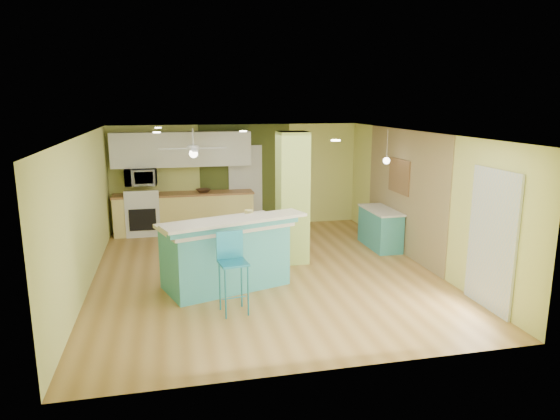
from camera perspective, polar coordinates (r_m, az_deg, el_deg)
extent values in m
cube|color=olive|center=(9.18, -1.82, -7.10)|extent=(6.00, 7.00, 0.01)
cube|color=white|center=(8.67, -1.94, 8.75)|extent=(6.00, 7.00, 0.01)
cube|color=#D3D773|center=(12.25, -4.94, 3.87)|extent=(6.00, 0.01, 2.50)
cube|color=#D3D773|center=(5.55, 4.91, -6.65)|extent=(6.00, 0.01, 2.50)
cube|color=#D3D773|center=(8.80, -21.47, -0.31)|extent=(0.01, 7.00, 2.50)
cube|color=#D3D773|center=(9.83, 15.60, 1.35)|extent=(0.01, 7.00, 2.50)
cube|color=olive|center=(10.35, 13.97, 1.98)|extent=(0.02, 3.40, 2.50)
cube|color=#424C1E|center=(12.26, -4.00, 3.89)|extent=(2.20, 0.02, 2.50)
cube|color=silver|center=(12.27, -3.96, 2.72)|extent=(0.82, 0.05, 2.00)
cube|color=silver|center=(7.96, 23.04, -3.22)|extent=(0.04, 1.08, 2.10)
cube|color=#A6C059|center=(9.45, 1.43, 1.38)|extent=(0.55, 0.55, 2.50)
cube|color=#F1DA7E|center=(11.99, -10.83, -0.38)|extent=(3.20, 0.60, 0.90)
cube|color=brown|center=(11.90, -10.93, 1.83)|extent=(3.25, 0.63, 0.04)
cube|color=white|center=(12.01, -15.37, -0.59)|extent=(0.76, 0.64, 0.90)
cube|color=black|center=(11.69, -15.43, -1.09)|extent=(0.59, 0.02, 0.50)
cube|color=white|center=(11.61, -15.58, 1.68)|extent=(0.76, 0.06, 0.18)
cube|color=white|center=(11.88, -11.15, 6.82)|extent=(3.20, 0.34, 0.80)
imported|color=silver|center=(11.84, -15.61, 3.66)|extent=(0.70, 0.48, 0.39)
cylinder|color=silver|center=(10.54, -9.92, 8.10)|extent=(0.03, 0.03, 0.40)
cylinder|color=silver|center=(10.56, -9.88, 7.02)|extent=(0.24, 0.24, 0.10)
sphere|color=white|center=(10.57, -9.86, 6.37)|extent=(0.18, 0.18, 0.18)
cylinder|color=white|center=(10.22, 12.16, 7.26)|extent=(0.01, 0.01, 0.62)
sphere|color=white|center=(10.25, 12.08, 5.53)|extent=(0.14, 0.14, 0.14)
cube|color=brown|center=(10.47, 13.46, 3.79)|extent=(0.03, 0.90, 0.70)
cube|color=teal|center=(8.39, -6.30, -5.31)|extent=(2.15, 1.53, 1.03)
cube|color=beige|center=(8.24, -6.38, -1.71)|extent=(2.29, 1.68, 0.06)
cube|color=teal|center=(7.82, -5.01, -1.69)|extent=(2.13, 0.84, 0.15)
cube|color=beige|center=(7.80, -5.02, -1.20)|extent=(2.38, 1.19, 0.05)
cylinder|color=teal|center=(7.20, -6.25, -9.54)|extent=(0.03, 0.03, 0.75)
cylinder|color=teal|center=(7.28, -3.67, -9.23)|extent=(0.03, 0.03, 0.75)
cylinder|color=teal|center=(7.50, -6.89, -8.63)|extent=(0.03, 0.03, 0.75)
cylinder|color=teal|center=(7.58, -4.41, -8.35)|extent=(0.03, 0.03, 0.75)
cube|color=teal|center=(7.26, -5.37, -6.05)|extent=(0.45, 0.45, 0.03)
cube|color=teal|center=(7.35, -5.77, -3.97)|extent=(0.40, 0.09, 0.42)
cube|color=teal|center=(10.78, 11.36, -2.14)|extent=(0.51, 1.23, 0.79)
cube|color=silver|center=(10.69, 11.46, 0.00)|extent=(0.54, 1.28, 0.04)
imported|color=#3C2618|center=(11.89, -8.77, 2.20)|extent=(0.43, 0.43, 0.08)
cylinder|color=gold|center=(8.38, -3.58, -0.59)|extent=(0.14, 0.14, 0.18)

